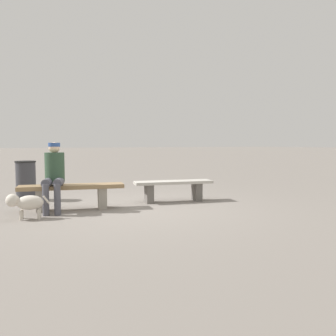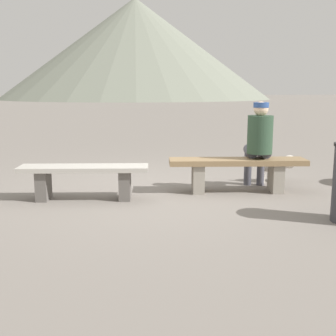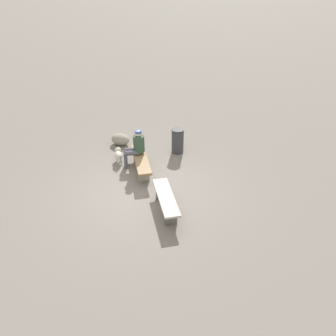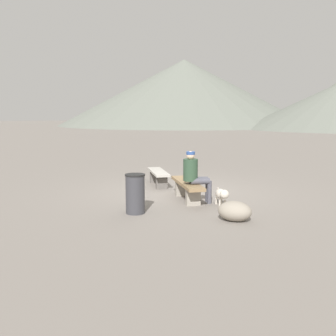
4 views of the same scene
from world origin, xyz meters
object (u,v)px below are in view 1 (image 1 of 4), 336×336
object	(u,v)px
bench_right	(72,192)
seated_person	(54,172)
bench_left	(173,187)
dog	(25,202)
trash_bin	(26,180)

from	to	relation	value
bench_right	seated_person	xyz separation A→B (m)	(0.32, 0.02, 0.39)
bench_left	bench_right	xyz separation A→B (m)	(2.07, -0.15, 0.02)
dog	seated_person	bearing A→B (deg)	-126.64
trash_bin	seated_person	bearing A→B (deg)	100.05
bench_left	trash_bin	xyz separation A→B (m)	(2.68, -1.73, 0.12)
bench_right	seated_person	distance (m)	0.50
bench_left	seated_person	bearing A→B (deg)	10.74
bench_left	trash_bin	distance (m)	3.19
bench_left	seated_person	world-z (taller)	seated_person
bench_right	seated_person	world-z (taller)	seated_person
seated_person	trash_bin	distance (m)	1.66
seated_person	bench_right	bearing A→B (deg)	-157.27
dog	trash_bin	world-z (taller)	trash_bin
seated_person	trash_bin	world-z (taller)	seated_person
bench_right	trash_bin	distance (m)	1.70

